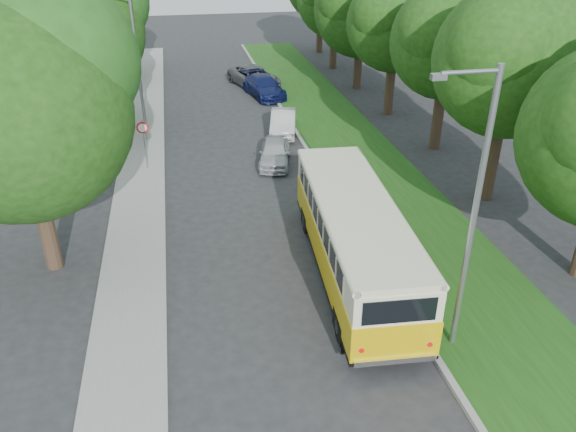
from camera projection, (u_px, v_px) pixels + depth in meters
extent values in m
plane|color=#2A2A2D|center=(287.00, 310.00, 17.51)|extent=(120.00, 120.00, 0.00)
cube|color=gray|center=(351.00, 221.00, 22.41)|extent=(0.20, 70.00, 0.15)
cube|color=#204913|center=(407.00, 216.00, 22.82)|extent=(4.50, 70.00, 0.13)
cube|color=gray|center=(136.00, 243.00, 20.97)|extent=(2.20, 70.00, 0.12)
cylinder|color=#332319|center=(493.00, 152.00, 23.39)|extent=(0.56, 0.56, 4.26)
sphere|color=#18400E|center=(510.00, 61.00, 21.60)|extent=(5.98, 5.98, 5.98)
sphere|color=#18400E|center=(532.00, 25.00, 21.73)|extent=(4.49, 4.49, 4.49)
sphere|color=#18400E|center=(503.00, 46.00, 20.45)|extent=(4.19, 4.19, 4.19)
cylinder|color=#332319|center=(439.00, 112.00, 28.70)|extent=(0.56, 0.56, 3.95)
sphere|color=#18400E|center=(448.00, 41.00, 27.04)|extent=(5.61, 5.61, 5.61)
sphere|color=#18400E|center=(465.00, 14.00, 27.16)|extent=(4.21, 4.21, 4.21)
sphere|color=#18400E|center=(440.00, 29.00, 25.95)|extent=(3.92, 3.92, 3.92)
cylinder|color=#332319|center=(390.00, 83.00, 33.84)|extent=(0.56, 0.56, 3.86)
sphere|color=#18400E|center=(395.00, 23.00, 32.19)|extent=(5.64, 5.64, 5.64)
sphere|color=#18400E|center=(410.00, 0.00, 32.31)|extent=(4.23, 4.23, 4.23)
sphere|color=#18400E|center=(387.00, 12.00, 31.10)|extent=(3.95, 3.95, 3.95)
cylinder|color=#332319|center=(358.00, 63.00, 39.07)|extent=(0.56, 0.56, 3.58)
sphere|color=#18400E|center=(361.00, 9.00, 37.40)|extent=(6.36, 6.36, 6.36)
cylinder|color=#332319|center=(334.00, 45.00, 44.21)|extent=(0.56, 0.56, 3.68)
cylinder|color=#332319|center=(320.00, 29.00, 49.37)|extent=(0.56, 0.56, 4.05)
cylinder|color=#332319|center=(45.00, 220.00, 18.80)|extent=(0.56, 0.56, 3.68)
sphere|color=#18400E|center=(20.00, 113.00, 17.04)|extent=(6.80, 6.80, 6.80)
sphere|color=#18400E|center=(56.00, 61.00, 17.19)|extent=(5.10, 5.10, 5.10)
cylinder|color=#332319|center=(90.00, 101.00, 30.89)|extent=(0.56, 0.56, 3.68)
sphere|color=#18400E|center=(79.00, 31.00, 29.13)|extent=(6.80, 6.80, 6.80)
sphere|color=#18400E|center=(99.00, 1.00, 29.28)|extent=(5.10, 5.10, 5.10)
sphere|color=#18400E|center=(52.00, 17.00, 27.82)|extent=(4.76, 4.76, 4.76)
cylinder|color=#332319|center=(108.00, 54.00, 41.25)|extent=(0.56, 0.56, 3.68)
sphere|color=#18400E|center=(100.00, 0.00, 39.49)|extent=(6.80, 6.80, 6.80)
cylinder|color=gray|center=(473.00, 223.00, 14.19)|extent=(0.16, 0.16, 8.00)
cylinder|color=gray|center=(471.00, 72.00, 12.25)|extent=(1.40, 0.10, 0.10)
cube|color=gray|center=(439.00, 77.00, 12.15)|extent=(0.35, 0.16, 0.14)
cylinder|color=gray|center=(139.00, 72.00, 28.75)|extent=(0.16, 0.16, 7.50)
cube|color=gray|center=(98.00, 0.00, 26.83)|extent=(0.35, 0.16, 0.14)
cylinder|color=gray|center=(145.00, 146.00, 26.50)|extent=(0.06, 0.06, 2.50)
cone|color=red|center=(142.00, 128.00, 26.04)|extent=(0.56, 0.02, 0.56)
cone|color=white|center=(142.00, 128.00, 26.02)|extent=(0.40, 0.02, 0.40)
imported|color=#BCBDC2|center=(275.00, 152.00, 27.47)|extent=(2.22, 3.81, 1.22)
imported|color=silver|center=(283.00, 123.00, 31.32)|extent=(2.19, 4.07, 1.27)
imported|color=#121B52|center=(264.00, 87.00, 37.76)|extent=(2.76, 4.93, 1.35)
imported|color=#56585D|center=(254.00, 77.00, 39.91)|extent=(3.77, 5.51, 1.40)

